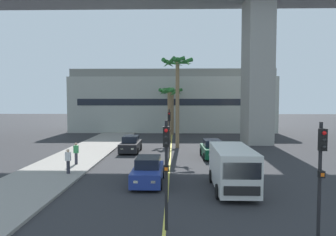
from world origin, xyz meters
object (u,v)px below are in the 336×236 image
traffic_light_median_near (166,160)px  palm_tree_mid_median (172,97)px  traffic_light_right_far_corner (321,165)px  pedestrian_near_crosswalk (76,153)px  delivery_van (232,167)px  car_queue_second (131,145)px  traffic_light_median_far (169,127)px  palm_tree_far_median (177,76)px  car_queue_front (212,149)px  car_queue_third (148,171)px  pedestrian_far_along (68,161)px  palm_tree_near_median (170,100)px

traffic_light_median_near → palm_tree_mid_median: 33.28m
traffic_light_right_far_corner → pedestrian_near_crosswalk: bearing=135.8°
traffic_light_median_near → palm_tree_mid_median: bearing=90.1°
delivery_van → palm_tree_mid_median: (-3.54, 27.81, 4.16)m
car_queue_second → traffic_light_median_far: 5.29m
palm_tree_mid_median → car_queue_second: bearing=-104.1°
delivery_van → traffic_light_right_far_corner: traffic_light_right_far_corner is taller
delivery_van → palm_tree_far_median: 16.77m
car_queue_front → traffic_light_median_far: size_ratio=0.99×
car_queue_second → pedestrian_near_crosswalk: 7.20m
car_queue_third → car_queue_front: bearing=60.1°
pedestrian_far_along → palm_tree_far_median: bearing=59.3°
palm_tree_near_median → palm_tree_far_median: 6.23m
palm_tree_mid_median → palm_tree_far_median: bearing=-87.1°
delivery_van → pedestrian_near_crosswalk: size_ratio=3.25×
palm_tree_far_median → pedestrian_far_along: bearing=-120.7°
car_queue_front → delivery_van: (-0.09, -9.74, 0.57)m
car_queue_third → pedestrian_far_along: pedestrian_far_along is taller
traffic_light_median_far → palm_tree_near_median: 11.79m
car_queue_front → traffic_light_median_near: (-3.57, -15.10, 1.99)m
traffic_light_right_far_corner → palm_tree_near_median: size_ratio=0.64×
traffic_light_median_far → pedestrian_near_crosswalk: (-6.96, -3.31, -1.72)m
traffic_light_right_far_corner → car_queue_second: bearing=116.6°
car_queue_front → traffic_light_median_far: (-3.72, -0.40, 1.99)m
delivery_van → palm_tree_mid_median: 28.34m
pedestrian_far_along → car_queue_third: bearing=-17.9°
palm_tree_far_median → palm_tree_mid_median: bearing=92.9°
car_queue_front → car_queue_second: size_ratio=1.01×
palm_tree_mid_median → pedestrian_far_along: (-6.63, -24.74, -4.45)m
palm_tree_near_median → palm_tree_far_median: bearing=-81.0°
traffic_light_median_far → pedestrian_near_crosswalk: traffic_light_median_far is taller
car_queue_third → pedestrian_near_crosswalk: pedestrian_near_crosswalk is taller
car_queue_second → palm_tree_mid_median: bearing=75.9°
car_queue_third → palm_tree_far_median: 15.65m
traffic_light_median_far → pedestrian_far_along: (-6.53, -6.27, -1.72)m
car_queue_front → delivery_van: bearing=-90.5°
traffic_light_median_near → traffic_light_median_far: (-0.15, 14.70, 0.00)m
car_queue_front → car_queue_second: 7.97m
palm_tree_near_median → car_queue_front: bearing=-70.8°
car_queue_front → traffic_light_right_far_corner: 16.11m
car_queue_third → pedestrian_near_crosswalk: 7.51m
car_queue_third → traffic_light_right_far_corner: bearing=-48.3°
palm_tree_near_median → car_queue_second: bearing=-113.1°
car_queue_third → delivery_van: (4.76, -1.32, 0.57)m
traffic_light_right_far_corner → palm_tree_far_median: bearing=102.7°
traffic_light_median_far → palm_tree_far_median: bearing=83.0°
traffic_light_right_far_corner → traffic_light_median_far: 16.44m
traffic_light_median_near → palm_tree_mid_median: palm_tree_mid_median is taller
car_queue_second → palm_tree_mid_median: (3.86, 15.33, 4.73)m
car_queue_second → pedestrian_far_along: 9.81m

